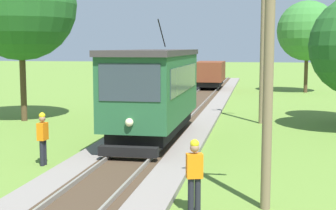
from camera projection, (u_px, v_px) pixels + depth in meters
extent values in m
cube|color=#235633|center=(154.00, 87.00, 20.02)|extent=(2.50, 8.00, 2.60)
cube|color=#383333|center=(154.00, 53.00, 19.86)|extent=(2.60, 8.32, 0.22)
cube|color=black|center=(155.00, 125.00, 20.21)|extent=(2.10, 7.04, 0.44)
cube|color=#2D3842|center=(129.00, 83.00, 16.04)|extent=(2.10, 0.03, 1.25)
cube|color=#2D3842|center=(185.00, 79.00, 19.75)|extent=(0.02, 6.72, 1.04)
sphere|color=#F4EAB2|center=(129.00, 122.00, 16.15)|extent=(0.28, 0.28, 0.28)
cylinder|color=black|center=(162.00, 33.00, 21.32)|extent=(0.05, 1.67, 1.19)
cube|color=black|center=(128.00, 151.00, 16.13)|extent=(2.00, 0.36, 0.32)
cylinder|color=black|center=(142.00, 134.00, 18.02)|extent=(1.54, 0.80, 0.80)
cylinder|color=black|center=(165.00, 117.00, 22.40)|extent=(1.54, 0.80, 0.80)
cube|color=brown|center=(210.00, 71.00, 44.02)|extent=(2.40, 5.20, 1.70)
cube|color=black|center=(210.00, 83.00, 44.15)|extent=(2.02, 4.78, 0.38)
cylinder|color=black|center=(208.00, 84.00, 42.62)|extent=(1.54, 0.76, 0.76)
cylinder|color=black|center=(212.00, 82.00, 45.67)|extent=(1.54, 0.76, 0.76)
cylinder|color=#7A664C|center=(268.00, 71.00, 11.42)|extent=(0.24, 0.49, 6.74)
cylinder|color=#7A664C|center=(263.00, 43.00, 24.66)|extent=(0.24, 0.52, 8.25)
cone|color=gray|center=(166.00, 83.00, 46.50)|extent=(2.46, 2.46, 1.13)
cylinder|color=black|center=(191.00, 196.00, 11.56)|extent=(0.15, 0.15, 0.86)
cylinder|color=black|center=(198.00, 195.00, 11.58)|extent=(0.15, 0.15, 0.86)
cube|color=orange|center=(194.00, 166.00, 11.49)|extent=(0.43, 0.34, 0.58)
sphere|color=#936B51|center=(195.00, 148.00, 11.44)|extent=(0.22, 0.22, 0.22)
sphere|color=yellow|center=(195.00, 144.00, 11.43)|extent=(0.21, 0.21, 0.21)
cylinder|color=black|center=(42.00, 153.00, 16.19)|extent=(0.15, 0.15, 0.86)
cylinder|color=black|center=(44.00, 152.00, 16.35)|extent=(0.15, 0.15, 0.86)
cube|color=orange|center=(43.00, 131.00, 16.18)|extent=(0.27, 0.40, 0.58)
sphere|color=#936B51|center=(42.00, 119.00, 16.13)|extent=(0.22, 0.22, 0.22)
sphere|color=yellow|center=(42.00, 116.00, 16.12)|extent=(0.21, 0.21, 0.21)
cylinder|color=#4C3823|center=(23.00, 84.00, 25.97)|extent=(0.32, 0.32, 3.95)
sphere|color=#235B23|center=(20.00, 4.00, 25.48)|extent=(5.86, 5.86, 5.86)
cylinder|color=#4C3823|center=(306.00, 73.00, 42.37)|extent=(0.32, 0.32, 3.39)
sphere|color=#387A33|center=(307.00, 31.00, 41.94)|extent=(5.16, 5.16, 5.16)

